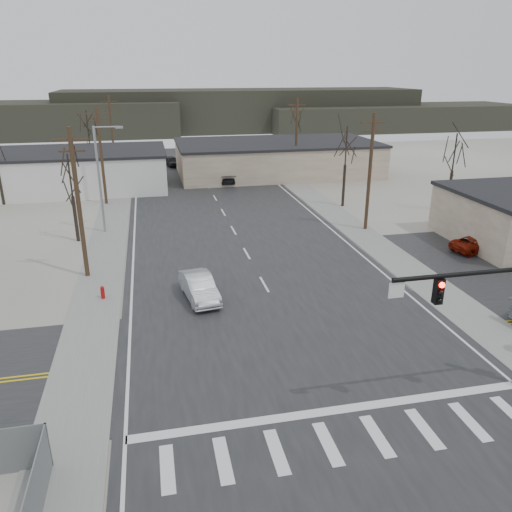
{
  "coord_description": "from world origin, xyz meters",
  "views": [
    {
      "loc": [
        -6.84,
        -21.22,
        13.3
      ],
      "look_at": [
        -0.85,
        6.65,
        2.6
      ],
      "focal_mm": 35.0,
      "sensor_mm": 36.0,
      "label": 1
    }
  ],
  "objects_px": {
    "sedan_crossing": "(199,287)",
    "car_far_b": "(172,161)",
    "car_parked_red": "(477,244)",
    "fire_hydrant": "(103,292)",
    "car_far_a": "(225,178)"
  },
  "relations": [
    {
      "from": "fire_hydrant",
      "to": "car_far_a",
      "type": "bearing_deg",
      "value": 68.23
    },
    {
      "from": "fire_hydrant",
      "to": "car_parked_red",
      "type": "height_order",
      "value": "car_parked_red"
    },
    {
      "from": "car_far_b",
      "to": "car_parked_red",
      "type": "bearing_deg",
      "value": -76.66
    },
    {
      "from": "fire_hydrant",
      "to": "sedan_crossing",
      "type": "relative_size",
      "value": 0.19
    },
    {
      "from": "sedan_crossing",
      "to": "car_parked_red",
      "type": "height_order",
      "value": "sedan_crossing"
    },
    {
      "from": "sedan_crossing",
      "to": "car_parked_red",
      "type": "distance_m",
      "value": 22.28
    },
    {
      "from": "car_far_a",
      "to": "fire_hydrant",
      "type": "bearing_deg",
      "value": 66.15
    },
    {
      "from": "sedan_crossing",
      "to": "car_far_b",
      "type": "relative_size",
      "value": 1.13
    },
    {
      "from": "sedan_crossing",
      "to": "car_parked_red",
      "type": "relative_size",
      "value": 1.08
    },
    {
      "from": "sedan_crossing",
      "to": "car_parked_red",
      "type": "xyz_separation_m",
      "value": [
        21.92,
        4.01,
        -0.18
      ]
    },
    {
      "from": "car_far_b",
      "to": "car_parked_red",
      "type": "relative_size",
      "value": 0.95
    },
    {
      "from": "sedan_crossing",
      "to": "car_far_b",
      "type": "height_order",
      "value": "sedan_crossing"
    },
    {
      "from": "car_far_a",
      "to": "car_far_b",
      "type": "height_order",
      "value": "car_far_a"
    },
    {
      "from": "car_far_a",
      "to": "car_far_b",
      "type": "relative_size",
      "value": 1.19
    },
    {
      "from": "car_far_a",
      "to": "car_far_b",
      "type": "bearing_deg",
      "value": -68.6
    }
  ]
}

